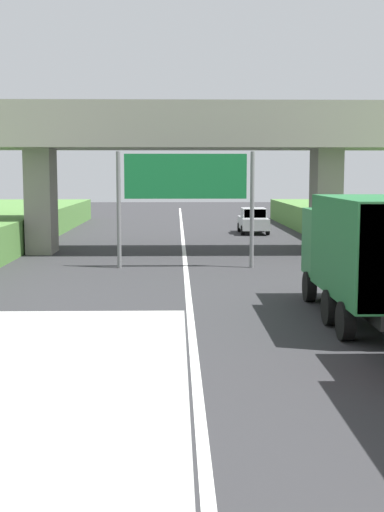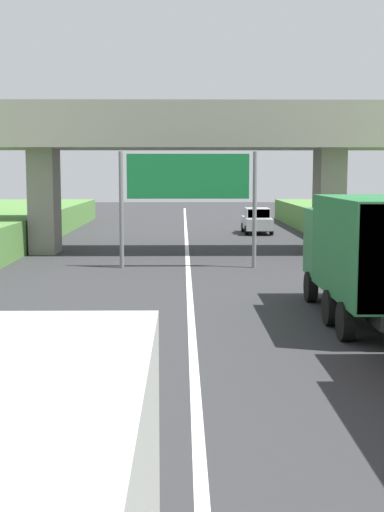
# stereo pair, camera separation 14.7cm
# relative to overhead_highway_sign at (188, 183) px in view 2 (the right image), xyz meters

# --- Properties ---
(lane_centre_stripe) EXTENTS (0.20, 103.56, 0.01)m
(lane_centre_stripe) POSITION_rel_overhead_highway_sign_xyz_m (0.00, -2.25, -3.63)
(lane_centre_stripe) COLOR white
(lane_centre_stripe) RESTS_ON ground
(overpass_bridge) EXTENTS (40.00, 4.80, 7.47)m
(overpass_bridge) POSITION_rel_overhead_highway_sign_xyz_m (0.00, 5.70, 1.97)
(overpass_bridge) COLOR gray
(overpass_bridge) RESTS_ON ground
(overhead_highway_sign) EXTENTS (5.88, 0.18, 4.97)m
(overhead_highway_sign) POSITION_rel_overhead_highway_sign_xyz_m (0.00, 0.00, 0.00)
(overhead_highway_sign) COLOR slate
(overhead_highway_sign) RESTS_ON ground
(truck_green) EXTENTS (2.44, 7.30, 3.44)m
(truck_green) POSITION_rel_overhead_highway_sign_xyz_m (4.80, -10.66, -1.70)
(truck_green) COLOR black
(truck_green) RESTS_ON ground
(car_silver) EXTENTS (1.86, 4.10, 1.72)m
(car_silver) POSITION_rel_overhead_highway_sign_xyz_m (4.78, 16.63, -2.77)
(car_silver) COLOR #B2B5B7
(car_silver) RESTS_ON ground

